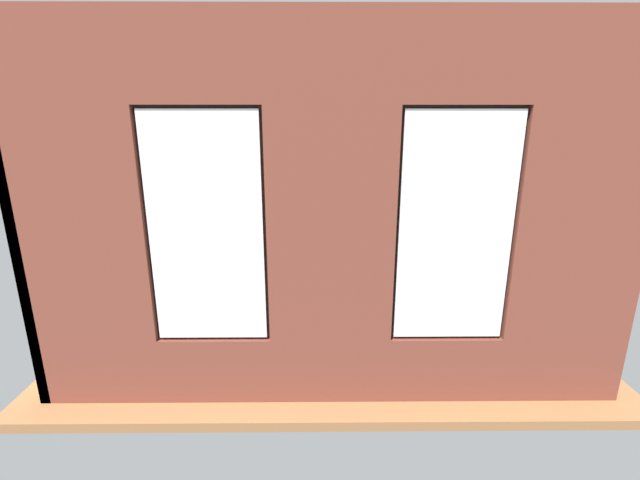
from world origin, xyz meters
TOP-DOWN VIEW (x-y plane):
  - ground_plane at (0.00, 0.00)m, footprint 6.27×5.58m
  - brick_wall_with_windows at (-0.00, 2.41)m, footprint 5.67×0.30m
  - white_wall_right at (2.79, 0.20)m, footprint 0.10×4.58m
  - couch_by_window at (0.40, 1.76)m, footprint 1.95×0.87m
  - couch_left at (-2.14, 0.61)m, footprint 0.89×1.71m
  - coffee_table at (0.27, -0.48)m, footprint 1.36×0.88m
  - cup_ceramic at (0.27, -0.48)m, footprint 0.09×0.09m
  - table_plant_small at (0.68, -0.34)m, footprint 0.13×0.13m
  - remote_black at (0.17, -0.34)m, footprint 0.07×0.17m
  - remote_gray at (-0.10, -0.63)m, footprint 0.18×0.08m
  - remote_silver at (0.44, -0.58)m, footprint 0.18×0.11m
  - media_console at (2.49, -0.25)m, footprint 1.12×0.42m
  - tv_flatscreen at (2.49, -0.25)m, footprint 1.19×0.20m
  - papasan_chair at (0.11, -1.35)m, footprint 1.01×1.01m
  - potted_plant_corner_near_left at (-2.28, -1.79)m, footprint 0.75×0.80m
  - potted_plant_foreground_right at (2.18, -1.74)m, footprint 0.87×0.85m
  - potted_plant_beside_window_right at (1.62, 1.87)m, footprint 0.95×0.94m
  - potted_plant_between_couches at (-1.03, 1.71)m, footprint 0.73×0.73m
  - potted_plant_mid_room_small at (-0.82, -0.78)m, footprint 0.36×0.36m
  - potted_plant_near_tv at (1.94, 0.76)m, footprint 0.53×0.53m
  - potted_plant_corner_far_left at (-2.29, 1.85)m, footprint 0.86×0.82m

SIDE VIEW (x-z plane):
  - ground_plane at x=0.00m, z-range -0.10..0.00m
  - media_console at x=2.49m, z-range 0.00..0.51m
  - couch_by_window at x=0.40m, z-range -0.07..0.73m
  - couch_left at x=-2.14m, z-range -0.07..0.73m
  - coffee_table at x=0.27m, z-range 0.16..0.56m
  - potted_plant_mid_room_small at x=-0.82m, z-range 0.08..0.67m
  - remote_black at x=0.17m, z-range 0.41..0.43m
  - remote_gray at x=-0.10m, z-range 0.41..0.43m
  - remote_silver at x=0.44m, z-range 0.41..0.43m
  - papasan_chair at x=0.11m, z-range 0.10..0.76m
  - cup_ceramic at x=0.27m, z-range 0.41..0.52m
  - potted_plant_foreground_right at x=2.18m, z-range -0.07..1.05m
  - table_plant_small at x=0.68m, z-range 0.42..0.64m
  - potted_plant_near_tv at x=1.94m, z-range 0.11..0.98m
  - potted_plant_corner_far_left at x=-2.29m, z-range 0.01..1.20m
  - potted_plant_between_couches at x=-1.03m, z-range 0.16..1.07m
  - potted_plant_corner_near_left at x=-2.28m, z-range 0.04..1.35m
  - potted_plant_beside_window_right at x=1.62m, z-range 0.14..1.33m
  - tv_flatscreen at x=2.49m, z-range 0.51..1.30m
  - brick_wall_with_windows at x=0.00m, z-range -0.01..3.53m
  - white_wall_right at x=2.79m, z-range 0.00..3.54m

